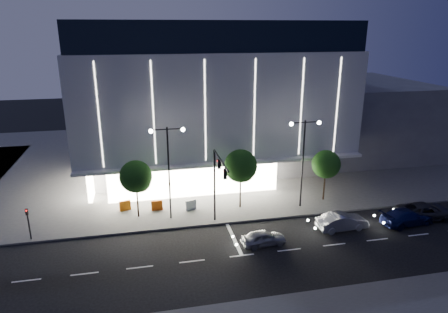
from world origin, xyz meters
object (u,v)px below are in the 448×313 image
at_px(tree_left, 136,178).
at_px(barrier_d, 191,205).
at_px(car_second, 342,222).
at_px(barrier_a, 125,206).
at_px(tree_right, 326,166).
at_px(tree_mid, 241,168).
at_px(car_third, 407,217).
at_px(street_lamp_west, 168,160).
at_px(car_fourth, 425,211).
at_px(ped_signal_far, 28,221).
at_px(traffic_mast, 218,176).
at_px(street_lamp_east, 303,151).
at_px(car_lead, 263,238).
at_px(barrier_c, 157,205).

bearing_deg(tree_left, barrier_d, 5.00).
relative_size(car_second, barrier_a, 4.22).
height_order(tree_right, car_second, tree_right).
height_order(tree_mid, car_third, tree_mid).
distance_m(street_lamp_west, car_fourth, 24.70).
distance_m(ped_signal_far, tree_mid, 19.35).
relative_size(car_third, barrier_d, 4.65).
distance_m(traffic_mast, car_third, 17.92).
height_order(street_lamp_east, car_second, street_lamp_east).
xyz_separation_m(tree_mid, barrier_d, (-4.94, 0.44, -3.68)).
height_order(ped_signal_far, barrier_d, ped_signal_far).
relative_size(car_lead, barrier_d, 3.43).
distance_m(street_lamp_west, barrier_d, 5.89).
relative_size(tree_left, tree_mid, 0.93).
height_order(ped_signal_far, barrier_c, ped_signal_far).
bearing_deg(ped_signal_far, street_lamp_east, 3.44).
height_order(street_lamp_west, barrier_a, street_lamp_west).
distance_m(traffic_mast, car_lead, 6.50).
distance_m(car_second, barrier_d, 14.38).
bearing_deg(street_lamp_west, car_fourth, -11.42).
xyz_separation_m(car_lead, barrier_c, (-8.36, 8.29, 0.01)).
relative_size(traffic_mast, tree_right, 1.28).
height_order(street_lamp_west, tree_left, street_lamp_west).
bearing_deg(street_lamp_east, ped_signal_far, -176.56).
bearing_deg(tree_mid, ped_signal_far, -172.45).
bearing_deg(tree_mid, barrier_c, 173.07).
height_order(tree_left, tree_right, tree_left).
bearing_deg(barrier_a, street_lamp_west, -46.88).
bearing_deg(car_second, tree_mid, 48.42).
relative_size(traffic_mast, car_second, 1.52).
bearing_deg(barrier_d, barrier_a, 155.07).
bearing_deg(tree_mid, car_fourth, -19.22).
distance_m(car_second, car_fourth, 8.81).
relative_size(street_lamp_east, car_fourth, 1.66).
bearing_deg(tree_mid, barrier_d, 174.88).
xyz_separation_m(tree_mid, car_fourth, (16.64, -5.80, -3.58)).
bearing_deg(car_fourth, street_lamp_west, 82.94).
xyz_separation_m(street_lamp_east, tree_mid, (-5.97, 1.02, -1.62)).
height_order(car_lead, car_fourth, car_fourth).
bearing_deg(tree_mid, traffic_mast, -129.42).
xyz_separation_m(tree_mid, car_third, (14.15, -6.48, -3.59)).
distance_m(traffic_mast, barrier_a, 10.75).
bearing_deg(barrier_a, barrier_c, -26.43).
bearing_deg(tree_mid, car_second, -38.17).
distance_m(traffic_mast, car_second, 11.93).
distance_m(ped_signal_far, barrier_d, 14.45).
distance_m(car_third, barrier_d, 20.30).
xyz_separation_m(street_lamp_west, barrier_d, (2.09, 1.46, -5.31)).
xyz_separation_m(car_third, barrier_c, (-22.37, 7.48, -0.09)).
height_order(tree_left, car_third, tree_left).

